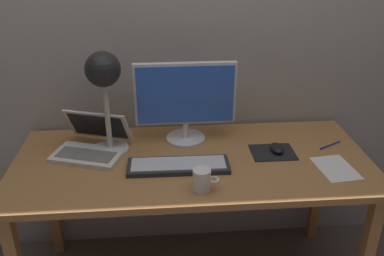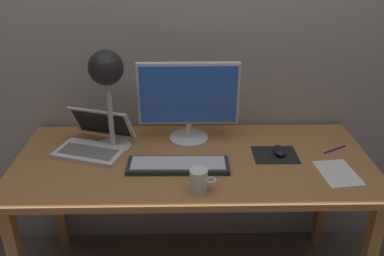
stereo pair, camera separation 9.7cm
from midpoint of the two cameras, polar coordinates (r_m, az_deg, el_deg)
back_wall at (r=2.04m, az=1.31°, el=15.31°), size 4.80×0.06×2.60m
desk at (r=1.90m, az=1.59°, el=-6.43°), size 1.60×0.70×0.74m
monitor at (r=1.93m, az=0.95°, el=4.04°), size 0.47×0.19×0.39m
keyboard_main at (r=1.79m, az=-0.38°, el=-5.18°), size 0.44×0.15×0.03m
laptop at (r=1.96m, az=-11.82°, el=-1.38°), size 0.37×0.35×0.18m
desk_lamp at (r=1.83m, az=-10.22°, el=6.79°), size 0.17×0.17×0.47m
mousepad at (r=1.93m, az=12.83°, el=-3.65°), size 0.20×0.16×0.00m
mouse at (r=1.93m, az=13.40°, el=-3.08°), size 0.06×0.10×0.03m
coffee_mug at (r=1.62m, az=2.71°, el=-7.30°), size 0.11×0.07×0.10m
paper_sheet_near_mouse at (r=1.88m, az=20.95°, el=-5.85°), size 0.17×0.22×0.00m
pen at (r=2.06m, az=20.46°, el=-2.78°), size 0.13×0.07×0.01m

